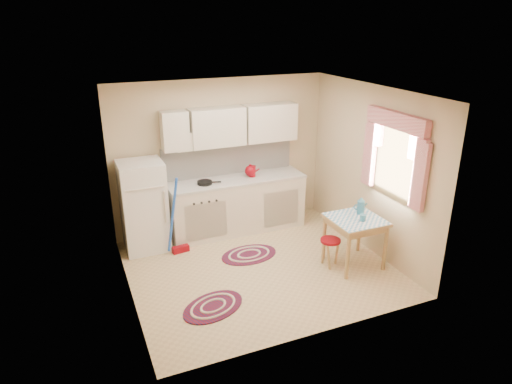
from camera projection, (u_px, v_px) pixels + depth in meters
room_shell at (263, 156)px, 6.27m from camera, size 3.64×3.60×2.52m
fridge at (144, 206)px, 6.90m from camera, size 0.65×0.60×1.40m
broom at (179, 216)px, 6.80m from camera, size 0.29×0.16×1.20m
base_cabinets at (237, 206)px, 7.59m from camera, size 2.25×0.60×0.88m
countertop at (236, 180)px, 7.43m from camera, size 2.27×0.62×0.04m
frying_pan at (205, 183)px, 7.17m from camera, size 0.29×0.29×0.05m
red_kettle at (250, 171)px, 7.47m from camera, size 0.24×0.22×0.20m
red_canister at (252, 172)px, 7.49m from camera, size 0.11×0.11×0.16m
table at (354, 242)px, 6.56m from camera, size 0.72×0.72×0.72m
stool at (330, 252)px, 6.56m from camera, size 0.37×0.37×0.42m
coffee_pot at (361, 206)px, 6.54m from camera, size 0.17×0.16×0.26m
mug at (363, 218)px, 6.34m from camera, size 0.09×0.09×0.10m
rug_center at (249, 255)px, 6.92m from camera, size 0.92×0.66×0.02m
rug_left at (213, 307)px, 5.68m from camera, size 1.00×0.85×0.02m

